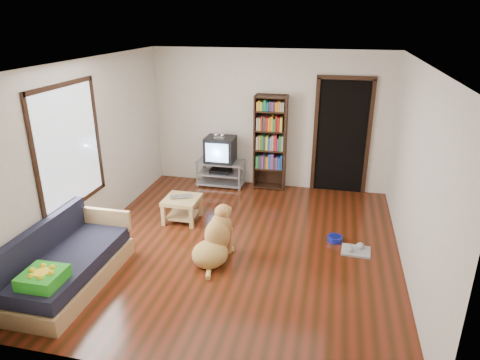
% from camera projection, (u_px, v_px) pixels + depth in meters
% --- Properties ---
extents(ground, '(5.00, 5.00, 0.00)m').
position_uv_depth(ground, '(240.00, 246.00, 6.25)').
color(ground, '#5A1E0F').
rests_on(ground, ground).
extents(ceiling, '(5.00, 5.00, 0.00)m').
position_uv_depth(ceiling, '(240.00, 63.00, 5.31)').
color(ceiling, white).
rests_on(ceiling, ground).
extents(wall_back, '(4.50, 0.00, 4.50)m').
position_uv_depth(wall_back, '(269.00, 120.00, 8.05)').
color(wall_back, beige).
rests_on(wall_back, ground).
extents(wall_front, '(4.50, 0.00, 4.50)m').
position_uv_depth(wall_front, '(173.00, 257.00, 3.51)').
color(wall_front, beige).
rests_on(wall_front, ground).
extents(wall_left, '(0.00, 5.00, 5.00)m').
position_uv_depth(wall_left, '(90.00, 151.00, 6.24)').
color(wall_left, beige).
rests_on(wall_left, ground).
extents(wall_right, '(0.00, 5.00, 5.00)m').
position_uv_depth(wall_right, '(416.00, 174.00, 5.32)').
color(wall_right, beige).
rests_on(wall_right, ground).
extents(green_cushion, '(0.43, 0.43, 0.14)m').
position_uv_depth(green_cushion, '(43.00, 278.00, 4.64)').
color(green_cushion, green).
rests_on(green_cushion, sofa).
extents(laptop, '(0.41, 0.35, 0.03)m').
position_uv_depth(laptop, '(181.00, 198.00, 6.85)').
color(laptop, silver).
rests_on(laptop, coffee_table).
extents(dog_bowl, '(0.22, 0.22, 0.08)m').
position_uv_depth(dog_bowl, '(335.00, 239.00, 6.36)').
color(dog_bowl, '#151C94').
rests_on(dog_bowl, ground).
extents(grey_rag, '(0.42, 0.34, 0.03)m').
position_uv_depth(grey_rag, '(356.00, 251.00, 6.08)').
color(grey_rag, gray).
rests_on(grey_rag, ground).
extents(window, '(0.03, 1.46, 1.70)m').
position_uv_depth(window, '(69.00, 147.00, 5.71)').
color(window, white).
rests_on(window, wall_left).
extents(doorway, '(1.03, 0.05, 2.19)m').
position_uv_depth(doorway, '(342.00, 134.00, 7.82)').
color(doorway, black).
rests_on(doorway, wall_back).
extents(tv_stand, '(0.90, 0.45, 0.50)m').
position_uv_depth(tv_stand, '(221.00, 172.00, 8.38)').
color(tv_stand, '#99999E').
rests_on(tv_stand, ground).
extents(crt_tv, '(0.55, 0.52, 0.58)m').
position_uv_depth(crt_tv, '(221.00, 149.00, 8.23)').
color(crt_tv, black).
rests_on(crt_tv, tv_stand).
extents(bookshelf, '(0.60, 0.30, 1.80)m').
position_uv_depth(bookshelf, '(270.00, 138.00, 8.01)').
color(bookshelf, black).
rests_on(bookshelf, ground).
extents(sofa, '(0.80, 1.80, 0.80)m').
position_uv_depth(sofa, '(68.00, 265.00, 5.29)').
color(sofa, tan).
rests_on(sofa, ground).
extents(coffee_table, '(0.55, 0.55, 0.40)m').
position_uv_depth(coffee_table, '(182.00, 205.00, 6.92)').
color(coffee_table, tan).
rests_on(coffee_table, ground).
extents(dog, '(0.61, 0.94, 0.77)m').
position_uv_depth(dog, '(215.00, 241.00, 5.81)').
color(dog, tan).
rests_on(dog, ground).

